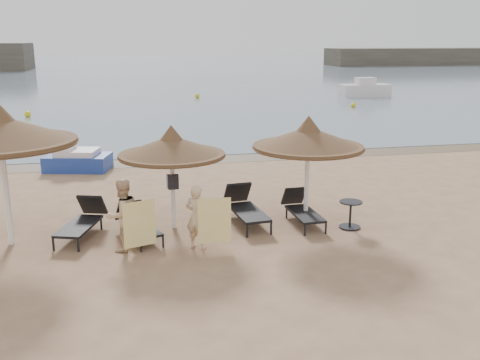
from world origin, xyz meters
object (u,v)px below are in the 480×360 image
Objects in this scene: lounger_far_right at (302,209)px; lounger_near_right at (245,207)px; palapa_center at (172,147)px; person_right at (197,212)px; palapa_right at (308,138)px; lounger_far_left at (83,220)px; pedal_boat at (77,159)px; lounger_near_left at (137,223)px; side_table at (350,215)px; person_left at (122,210)px.

lounger_near_right is at bearing 165.09° from lounger_far_right.
palapa_center is 1.93m from person_right.
lounger_far_left is (-5.48, 0.28, -1.81)m from palapa_right.
pedal_boat reaches higher than lounger_far_right.
palapa_right is at bearing -44.64° from lounger_far_right.
palapa_center is 1.99m from lounger_near_left.
lounger_far_left is (-2.16, -0.06, -1.67)m from palapa_center.
person_right reaches higher than pedal_boat.
palapa_right reaches higher than palapa_center.
palapa_center is 0.94× the size of palapa_right.
side_table is (0.95, -0.59, -1.87)m from palapa_right.
palapa_center is at bearing 173.69° from lounger_far_right.
palapa_right is 1.63× the size of person_right.
person_right is at bearing 139.55° from person_left.
palapa_center is 7.58m from pedal_boat.
palapa_center is at bearing -166.89° from person_left.
pedal_boat is (-6.12, 7.17, -1.81)m from palapa_right.
lounger_near_right is 3.35m from person_left.
palapa_right is 4.61m from lounger_near_left.
pedal_boat is at bearing 119.00° from lounger_near_right.
lounger_far_right is at bearing -4.55° from palapa_center.
side_table is at bearing -137.63° from person_right.
palapa_right is 1.53× the size of lounger_far_right.
lounger_far_left is 1.10× the size of lounger_near_left.
lounger_near_right is at bearing 171.13° from person_left.
lounger_far_left is 1.06× the size of person_left.
person_left is at bearing -134.94° from palapa_center.
side_table is 5.53m from person_left.
pedal_boat is at bearing -110.81° from person_left.
person_right is at bearing -172.13° from side_table.
pedal_boat reaches higher than lounger_far_left.
lounger_near_left is 5.20m from side_table.
person_right is 8.91m from pedal_boat.
lounger_near_right is 2.64m from side_table.
lounger_far_right is (3.23, -0.26, -1.69)m from palapa_center.
lounger_near_left is at bearing -153.06° from palapa_center.
side_table is at bearing 151.15° from person_left.
lounger_near_right is at bearing -98.60° from person_right.
lounger_near_right reaches higher than lounger_far_left.
lounger_far_left is at bearing 5.54° from person_right.
palapa_right is 1.34× the size of lounger_near_right.
lounger_far_left is 1.32m from lounger_near_left.
person_left is at bearing -162.31° from lounger_near_right.
side_table is (4.27, -0.93, -1.73)m from palapa_center.
palapa_center reaches higher than pedal_boat.
lounger_near_left is (1.25, -0.41, -0.03)m from lounger_far_left.
palapa_center is at bearing 19.81° from lounger_far_left.
palapa_center is 1.26× the size of lounger_near_right.
palapa_right reaches higher than person_left.
pedal_boat is (-1.59, 8.06, -0.56)m from person_left.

